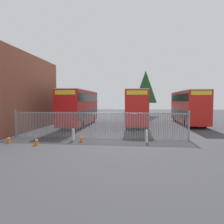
% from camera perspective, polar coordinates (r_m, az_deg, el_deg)
% --- Properties ---
extents(ground_plane, '(100.00, 100.00, 0.00)m').
position_cam_1_polar(ground_plane, '(24.97, 1.03, -4.07)').
color(ground_plane, '#3D3D42').
extents(palisade_fence, '(14.84, 0.14, 2.35)m').
position_cam_1_polar(palisade_fence, '(17.05, -3.94, -3.49)').
color(palisade_fence, gray).
rests_on(palisade_fence, ground).
extents(double_decker_bus_near_gate, '(2.54, 10.81, 4.42)m').
position_cam_1_polar(double_decker_bus_near_gate, '(26.12, -9.04, 1.54)').
color(double_decker_bus_near_gate, red).
rests_on(double_decker_bus_near_gate, ground).
extents(double_decker_bus_behind_fence_left, '(2.54, 10.81, 4.42)m').
position_cam_1_polar(double_decker_bus_behind_fence_left, '(29.04, 20.58, 1.54)').
color(double_decker_bus_behind_fence_left, red).
rests_on(double_decker_bus_behind_fence_left, ground).
extents(double_decker_bus_behind_fence_right, '(2.54, 10.81, 4.42)m').
position_cam_1_polar(double_decker_bus_behind_fence_right, '(26.38, 6.90, 1.57)').
color(double_decker_bus_behind_fence_right, red).
rests_on(double_decker_bus_behind_fence_right, ground).
extents(bollard_near_left, '(0.20, 0.20, 0.95)m').
position_cam_1_polar(bollard_near_left, '(16.39, -10.78, -6.30)').
color(bollard_near_left, silver).
rests_on(bollard_near_left, ground).
extents(bollard_center_front, '(0.20, 0.20, 0.95)m').
position_cam_1_polar(bollard_center_front, '(15.69, 9.72, -6.71)').
color(bollard_center_front, silver).
rests_on(bollard_center_front, ground).
extents(traffic_cone_by_gate, '(0.34, 0.34, 0.59)m').
position_cam_1_polar(traffic_cone_by_gate, '(15.62, -20.43, -7.61)').
color(traffic_cone_by_gate, orange).
rests_on(traffic_cone_by_gate, ground).
extents(traffic_cone_mid_forecourt, '(0.34, 0.34, 0.59)m').
position_cam_1_polar(traffic_cone_mid_forecourt, '(17.22, -27.00, -6.76)').
color(traffic_cone_mid_forecourt, orange).
rests_on(traffic_cone_mid_forecourt, ground).
extents(traffic_cone_near_kerb, '(0.34, 0.34, 0.59)m').
position_cam_1_polar(traffic_cone_near_kerb, '(15.95, -8.60, -7.22)').
color(traffic_cone_near_kerb, orange).
rests_on(traffic_cone_near_kerb, ground).
extents(tree_tall_back, '(4.64, 4.64, 9.35)m').
position_cam_1_polar(tree_tall_back, '(42.89, 9.42, 6.99)').
color(tree_tall_back, '#4C3823').
rests_on(tree_tall_back, ground).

